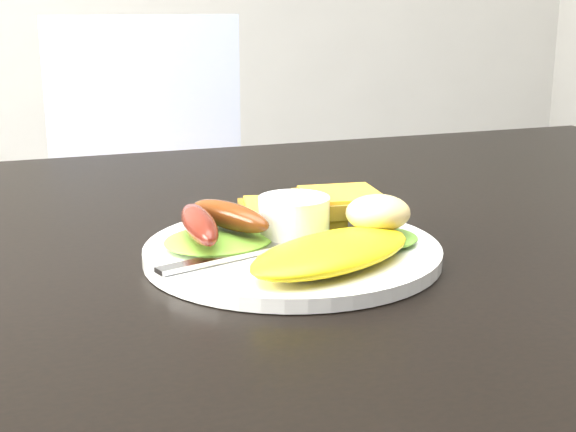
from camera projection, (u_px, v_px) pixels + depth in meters
dining_table at (309, 248)px, 0.71m from camera, size 1.20×0.80×0.04m
dining_chair at (168, 265)px, 1.54m from camera, size 0.40×0.40×0.05m
person at (360, 51)px, 1.49m from camera, size 0.67×0.51×1.70m
plate at (292, 252)px, 0.62m from camera, size 0.23×0.23×0.01m
lettuce_left at (219, 240)px, 0.61m from camera, size 0.10×0.10×0.01m
lettuce_right at (372, 238)px, 0.62m from camera, size 0.08×0.07×0.01m
omelette at (332, 252)px, 0.57m from camera, size 0.16×0.12×0.02m
sausage_a at (199, 224)px, 0.60m from camera, size 0.03×0.09×0.02m
sausage_b at (230, 216)px, 0.62m from camera, size 0.06×0.09×0.02m
ramekin at (294, 217)px, 0.63m from camera, size 0.06×0.06×0.03m
toast_a at (290, 217)px, 0.67m from camera, size 0.10×0.10×0.01m
toast_b at (341, 202)px, 0.67m from camera, size 0.08×0.08×0.01m
potato_salad at (378, 213)px, 0.62m from camera, size 0.06×0.06×0.03m
fork at (251, 252)px, 0.59m from camera, size 0.15×0.06×0.00m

